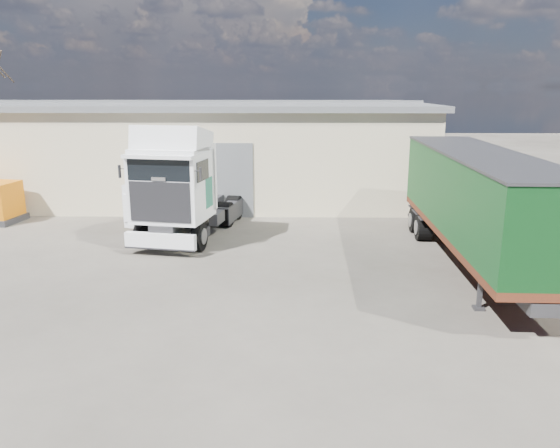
{
  "coord_description": "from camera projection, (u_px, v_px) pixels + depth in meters",
  "views": [
    {
      "loc": [
        1.73,
        -15.87,
        6.18
      ],
      "look_at": [
        1.41,
        3.0,
        1.42
      ],
      "focal_mm": 35.0,
      "sensor_mm": 36.0,
      "label": 1
    }
  ],
  "objects": [
    {
      "name": "tractor_unit",
      "position": [
        181.0,
        192.0,
        22.17
      ],
      "size": [
        3.93,
        7.51,
        4.81
      ],
      "rotation": [
        0.0,
        0.0,
        -0.18
      ],
      "color": "black",
      "rests_on": "ground"
    },
    {
      "name": "warehouse",
      "position": [
        157.0,
        149.0,
        31.88
      ],
      "size": [
        30.6,
        12.6,
        5.42
      ],
      "color": "beige",
      "rests_on": "ground"
    },
    {
      "name": "panel_van",
      "position": [
        173.0,
        200.0,
        25.27
      ],
      "size": [
        3.72,
        5.52,
        2.09
      ],
      "rotation": [
        0.0,
        0.0,
        -0.35
      ],
      "color": "black",
      "rests_on": "ground"
    },
    {
      "name": "ground",
      "position": [
        233.0,
        292.0,
        16.92
      ],
      "size": [
        120.0,
        120.0,
        0.0
      ],
      "primitive_type": "plane",
      "color": "#2A2822",
      "rests_on": "ground"
    },
    {
      "name": "box_trailer",
      "position": [
        476.0,
        198.0,
        18.77
      ],
      "size": [
        2.95,
        12.25,
        4.05
      ],
      "rotation": [
        0.0,
        0.0,
        -0.03
      ],
      "color": "#2D2D30",
      "rests_on": "ground"
    },
    {
      "name": "brick_boundary_wall",
      "position": [
        528.0,
        211.0,
        22.24
      ],
      "size": [
        0.35,
        26.0,
        2.5
      ],
      "primitive_type": "cube",
      "color": "#973C26",
      "rests_on": "ground"
    }
  ]
}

